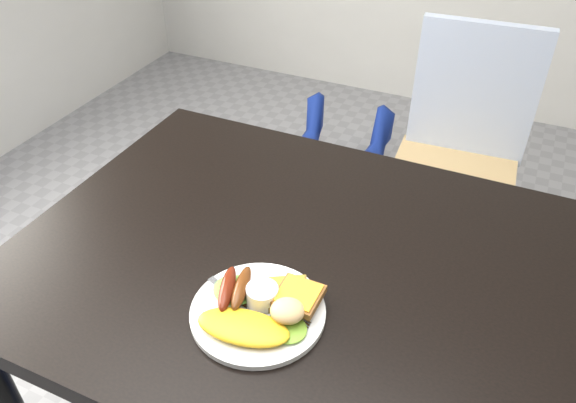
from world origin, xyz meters
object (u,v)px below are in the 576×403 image
(dining_chair, at_px, (451,180))
(person, at_px, (302,57))
(dining_table, at_px, (335,275))
(plate, at_px, (258,312))

(dining_chair, xyz_separation_m, person, (-0.44, -0.18, 0.40))
(person, bearing_deg, dining_table, 109.69)
(dining_table, distance_m, dining_chair, 0.87)
(person, bearing_deg, dining_chair, -166.26)
(dining_table, bearing_deg, plate, -115.81)
(dining_table, height_order, dining_chair, dining_table)
(dining_table, relative_size, plate, 5.36)
(dining_table, relative_size, person, 0.71)
(person, distance_m, plate, 0.85)
(dining_chair, bearing_deg, dining_table, -100.01)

